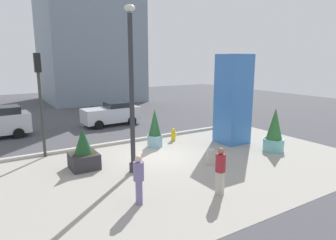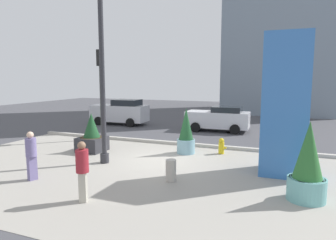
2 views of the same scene
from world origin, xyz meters
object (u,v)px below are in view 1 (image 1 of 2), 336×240
at_px(potted_plant_by_pillar, 155,130).
at_px(fire_hydrant, 173,135).
at_px(concrete_bollard, 210,157).
at_px(pedestrian_on_sidewalk, 220,169).
at_px(art_pillar_blue, 233,99).
at_px(pedestrian_by_curb, 139,177).
at_px(potted_plant_near_left, 274,133).
at_px(traffic_light_corner, 40,89).
at_px(car_curb_east, 112,114).
at_px(potted_plant_mid_plaza, 84,152).
at_px(lamp_post, 132,95).

distance_m(potted_plant_by_pillar, fire_hydrant, 1.75).
bearing_deg(concrete_bollard, fire_hydrant, 79.59).
bearing_deg(pedestrian_on_sidewalk, art_pillar_blue, 43.21).
bearing_deg(pedestrian_by_curb, potted_plant_near_left, 10.24).
relative_size(traffic_light_corner, car_curb_east, 1.22).
distance_m(potted_plant_by_pillar, pedestrian_by_curb, 6.69).
bearing_deg(potted_plant_by_pillar, concrete_bollard, -78.99).
bearing_deg(concrete_bollard, pedestrian_on_sidewalk, -123.25).
height_order(potted_plant_near_left, potted_plant_by_pillar, potted_plant_near_left).
bearing_deg(pedestrian_by_curb, potted_plant_mid_plaza, 98.10).
relative_size(traffic_light_corner, pedestrian_on_sidewalk, 2.90).
distance_m(lamp_post, fire_hydrant, 6.12).
bearing_deg(potted_plant_mid_plaza, traffic_light_corner, 114.40).
height_order(lamp_post, potted_plant_mid_plaza, lamp_post).
distance_m(car_curb_east, pedestrian_by_curb, 12.75).
xyz_separation_m(potted_plant_near_left, concrete_bollard, (-4.22, 0.12, -0.63)).
height_order(potted_plant_mid_plaza, fire_hydrant, potted_plant_mid_plaza).
distance_m(pedestrian_by_curb, pedestrian_on_sidewalk, 2.93).
bearing_deg(potted_plant_mid_plaza, potted_plant_near_left, -16.21).
bearing_deg(concrete_bollard, traffic_light_corner, 140.23).
bearing_deg(car_curb_east, potted_plant_near_left, -65.19).
height_order(potted_plant_mid_plaza, concrete_bollard, potted_plant_mid_plaza).
bearing_deg(potted_plant_by_pillar, art_pillar_blue, -20.05).
relative_size(pedestrian_by_curb, pedestrian_on_sidewalk, 0.97).
relative_size(lamp_post, potted_plant_mid_plaza, 3.71).
bearing_deg(pedestrian_by_curb, lamp_post, 68.43).
xyz_separation_m(lamp_post, art_pillar_blue, (6.89, 1.24, -0.82)).
distance_m(art_pillar_blue, potted_plant_mid_plaza, 8.78).
bearing_deg(potted_plant_near_left, fire_hydrant, 127.01).
bearing_deg(potted_plant_near_left, pedestrian_on_sidewalk, -157.48).
xyz_separation_m(potted_plant_near_left, pedestrian_on_sidewalk, (-5.90, -2.44, -0.03)).
bearing_deg(potted_plant_mid_plaza, concrete_bollard, -26.96).
distance_m(art_pillar_blue, pedestrian_on_sidewalk, 7.29).
xyz_separation_m(potted_plant_mid_plaza, potted_plant_by_pillar, (4.33, 1.29, 0.21)).
distance_m(potted_plant_near_left, potted_plant_by_pillar, 6.37).
bearing_deg(car_curb_east, pedestrian_by_curb, -107.27).
bearing_deg(concrete_bollard, art_pillar_blue, 33.40).
xyz_separation_m(art_pillar_blue, concrete_bollard, (-3.51, -2.32, -2.16)).
relative_size(potted_plant_by_pillar, concrete_bollard, 2.84).
xyz_separation_m(lamp_post, fire_hydrant, (4.19, 3.32, -2.99)).
height_order(pedestrian_by_curb, pedestrian_on_sidewalk, pedestrian_on_sidewalk).
distance_m(potted_plant_near_left, car_curb_east, 11.69).
bearing_deg(art_pillar_blue, potted_plant_mid_plaza, 178.20).
bearing_deg(pedestrian_by_curb, fire_hydrant, 49.05).
bearing_deg(pedestrian_on_sidewalk, concrete_bollard, 56.75).
bearing_deg(car_curb_east, lamp_post, -105.96).
xyz_separation_m(potted_plant_near_left, fire_hydrant, (-3.41, 4.52, -0.64)).
bearing_deg(traffic_light_corner, pedestrian_on_sidewalk, -59.43).
bearing_deg(pedestrian_on_sidewalk, lamp_post, 115.02).
bearing_deg(traffic_light_corner, fire_hydrant, -6.63).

